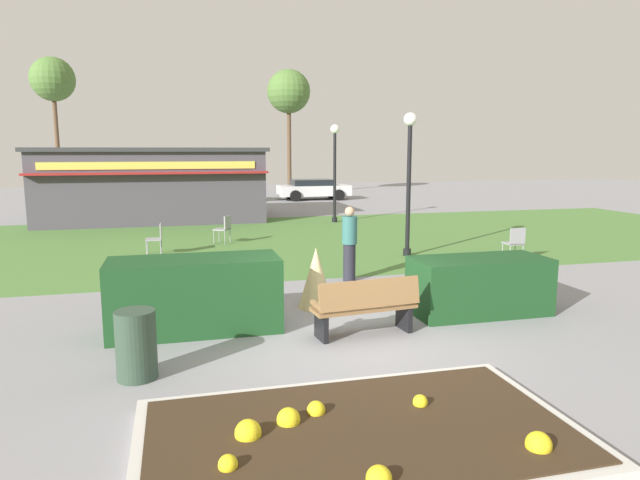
# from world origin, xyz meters

# --- Properties ---
(ground_plane) EXTENTS (80.00, 80.00, 0.00)m
(ground_plane) POSITION_xyz_m (0.00, 0.00, 0.00)
(ground_plane) COLOR gray
(lawn_patch) EXTENTS (36.00, 12.00, 0.01)m
(lawn_patch) POSITION_xyz_m (0.00, 10.21, 0.00)
(lawn_patch) COLOR #4C7A38
(lawn_patch) RESTS_ON ground_plane
(flower_bed) EXTENTS (4.45, 2.59, 0.32)m
(flower_bed) POSITION_xyz_m (-0.94, -3.00, 0.09)
(flower_bed) COLOR beige
(flower_bed) RESTS_ON ground_plane
(park_bench) EXTENTS (1.75, 0.70, 0.95)m
(park_bench) POSITION_xyz_m (0.22, 0.18, 0.48)
(park_bench) COLOR olive
(park_bench) RESTS_ON ground_plane
(hedge_left) EXTENTS (2.74, 1.10, 1.21)m
(hedge_left) POSITION_xyz_m (-2.40, 1.13, 0.60)
(hedge_left) COLOR #19421E
(hedge_left) RESTS_ON ground_plane
(hedge_right) EXTENTS (2.44, 1.10, 1.02)m
(hedge_right) POSITION_xyz_m (2.62, 0.87, 0.51)
(hedge_right) COLOR #19421E
(hedge_right) RESTS_ON ground_plane
(ornamental_grass_behind_left) EXTENTS (0.56, 0.56, 0.98)m
(ornamental_grass_behind_left) POSITION_xyz_m (-1.31, 1.88, 0.49)
(ornamental_grass_behind_left) COLOR #D1BC7F
(ornamental_grass_behind_left) RESTS_ON ground_plane
(ornamental_grass_behind_right) EXTENTS (0.67, 0.67, 1.14)m
(ornamental_grass_behind_right) POSITION_xyz_m (-0.15, 1.98, 0.57)
(ornamental_grass_behind_right) COLOR #D1BC7F
(ornamental_grass_behind_right) RESTS_ON ground_plane
(lamppost_mid) EXTENTS (0.36, 0.36, 3.93)m
(lamppost_mid) POSITION_xyz_m (3.59, 6.42, 2.49)
(lamppost_mid) COLOR black
(lamppost_mid) RESTS_ON ground_plane
(lamppost_far) EXTENTS (0.36, 0.36, 3.93)m
(lamppost_far) POSITION_xyz_m (3.65, 14.07, 2.49)
(lamppost_far) COLOR black
(lamppost_far) RESTS_ON ground_plane
(trash_bin) EXTENTS (0.52, 0.52, 0.91)m
(trash_bin) POSITION_xyz_m (-3.21, -0.69, 0.45)
(trash_bin) COLOR #2D4233
(trash_bin) RESTS_ON ground_plane
(food_kiosk) EXTENTS (9.13, 5.22, 3.02)m
(food_kiosk) POSITION_xyz_m (-3.52, 16.76, 1.52)
(food_kiosk) COLOR #47424C
(food_kiosk) RESTS_ON ground_plane
(cafe_chair_west) EXTENTS (0.60, 0.60, 0.89)m
(cafe_chair_west) POSITION_xyz_m (-1.18, 9.81, 0.53)
(cafe_chair_west) COLOR gray
(cafe_chair_west) RESTS_ON ground_plane
(cafe_chair_east) EXTENTS (0.45, 0.45, 0.89)m
(cafe_chair_east) POSITION_xyz_m (6.11, 5.07, 0.53)
(cafe_chair_east) COLOR gray
(cafe_chair_east) RESTS_ON ground_plane
(cafe_chair_center) EXTENTS (0.45, 0.45, 0.89)m
(cafe_chair_center) POSITION_xyz_m (-3.19, 8.30, 0.53)
(cafe_chair_center) COLOR gray
(cafe_chair_center) RESTS_ON ground_plane
(person_strolling) EXTENTS (0.34, 0.34, 1.69)m
(person_strolling) POSITION_xyz_m (1.11, 3.91, 0.86)
(person_strolling) COLOR #23232D
(person_strolling) RESTS_ON ground_plane
(parked_car_west_slot) EXTENTS (4.28, 2.22, 1.20)m
(parked_car_west_slot) POSITION_xyz_m (-4.85, 24.53, 0.64)
(parked_car_west_slot) COLOR #B7BABF
(parked_car_west_slot) RESTS_ON ground_plane
(parked_car_center_slot) EXTENTS (4.35, 2.35, 1.20)m
(parked_car_center_slot) POSITION_xyz_m (0.11, 24.52, 0.64)
(parked_car_center_slot) COLOR #2D6638
(parked_car_center_slot) RESTS_ON ground_plane
(parked_car_east_slot) EXTENTS (4.20, 2.06, 1.20)m
(parked_car_east_slot) POSITION_xyz_m (5.29, 24.52, 0.64)
(parked_car_east_slot) COLOR silver
(parked_car_east_slot) RESTS_ON ground_plane
(tree_left_bg) EXTENTS (2.80, 2.80, 8.06)m
(tree_left_bg) POSITION_xyz_m (4.73, 28.82, 6.58)
(tree_left_bg) COLOR brown
(tree_left_bg) RESTS_ON ground_plane
(tree_right_bg) EXTENTS (2.80, 2.80, 8.81)m
(tree_right_bg) POSITION_xyz_m (-9.99, 32.44, 7.32)
(tree_right_bg) COLOR brown
(tree_right_bg) RESTS_ON ground_plane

